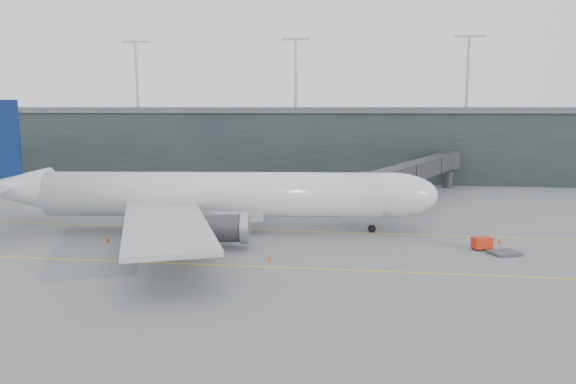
# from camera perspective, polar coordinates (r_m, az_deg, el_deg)

# --- Properties ---
(ground) EXTENTS (320.00, 320.00, 0.00)m
(ground) POSITION_cam_1_polar(r_m,az_deg,el_deg) (75.47, -7.47, -3.06)
(ground) COLOR #59595E
(ground) RESTS_ON ground
(taxiline_a) EXTENTS (160.00, 0.25, 0.02)m
(taxiline_a) POSITION_cam_1_polar(r_m,az_deg,el_deg) (71.70, -8.31, -3.68)
(taxiline_a) COLOR yellow
(taxiline_a) RESTS_ON ground
(taxiline_b) EXTENTS (160.00, 0.25, 0.02)m
(taxiline_b) POSITION_cam_1_polar(r_m,az_deg,el_deg) (56.95, -12.77, -7.04)
(taxiline_b) COLOR yellow
(taxiline_b) RESTS_ON ground
(taxiline_lead_main) EXTENTS (0.25, 60.00, 0.02)m
(taxiline_lead_main) POSITION_cam_1_polar(r_m,az_deg,el_deg) (93.68, -1.31, -0.70)
(taxiline_lead_main) COLOR yellow
(taxiline_lead_main) RESTS_ON ground
(terminal) EXTENTS (240.00, 36.00, 29.00)m
(terminal) POSITION_cam_1_polar(r_m,az_deg,el_deg) (130.98, -0.87, 5.30)
(terminal) COLOR #1D2728
(terminal) RESTS_ON ground
(main_aircraft) EXTENTS (57.34, 53.56, 16.07)m
(main_aircraft) POSITION_cam_1_polar(r_m,az_deg,el_deg) (69.04, -7.89, -0.35)
(main_aircraft) COLOR silver
(main_aircraft) RESTS_ON ground
(jet_bridge) EXTENTS (20.17, 44.61, 6.88)m
(jet_bridge) POSITION_cam_1_polar(r_m,az_deg,el_deg) (95.37, 12.16, 2.39)
(jet_bridge) COLOR #2A2A2F
(jet_bridge) RESTS_ON ground
(gse_cart) EXTENTS (2.30, 1.88, 1.35)m
(gse_cart) POSITION_cam_1_polar(r_m,az_deg,el_deg) (63.93, 19.10, -4.90)
(gse_cart) COLOR red
(gse_cart) RESTS_ON ground
(baggage_dolly) EXTENTS (3.59, 3.30, 0.29)m
(baggage_dolly) POSITION_cam_1_polar(r_m,az_deg,el_deg) (62.86, 21.12, -5.77)
(baggage_dolly) COLOR #3A393F
(baggage_dolly) RESTS_ON ground
(uld_a) EXTENTS (2.45, 2.11, 1.95)m
(uld_a) POSITION_cam_1_polar(r_m,az_deg,el_deg) (85.64, -8.16, -0.98)
(uld_a) COLOR #37373C
(uld_a) RESTS_ON ground
(uld_b) EXTENTS (2.29, 1.95, 1.88)m
(uld_b) POSITION_cam_1_polar(r_m,az_deg,el_deg) (87.22, -6.33, -0.80)
(uld_b) COLOR #37373C
(uld_b) RESTS_ON ground
(uld_c) EXTENTS (2.01, 1.67, 1.71)m
(uld_c) POSITION_cam_1_polar(r_m,az_deg,el_deg) (85.81, -4.84, -0.99)
(uld_c) COLOR #37373C
(uld_c) RESTS_ON ground
(cone_nose) EXTENTS (0.47, 0.47, 0.74)m
(cone_nose) POSITION_cam_1_polar(r_m,az_deg,el_deg) (67.57, 20.71, -4.60)
(cone_nose) COLOR #D44E0B
(cone_nose) RESTS_ON ground
(cone_wing_stbd) EXTENTS (0.47, 0.47, 0.75)m
(cone_wing_stbd) POSITION_cam_1_polar(r_m,az_deg,el_deg) (56.12, -1.82, -6.67)
(cone_wing_stbd) COLOR #E94B0C
(cone_wing_stbd) RESTS_ON ground
(cone_wing_port) EXTENTS (0.47, 0.47, 0.76)m
(cone_wing_port) POSITION_cam_1_polar(r_m,az_deg,el_deg) (83.76, -0.56, -1.56)
(cone_wing_port) COLOR #E7400C
(cone_wing_port) RESTS_ON ground
(cone_tail) EXTENTS (0.50, 0.50, 0.79)m
(cone_tail) POSITION_cam_1_polar(r_m,az_deg,el_deg) (67.05, -17.90, -4.54)
(cone_tail) COLOR #DE420C
(cone_tail) RESTS_ON ground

